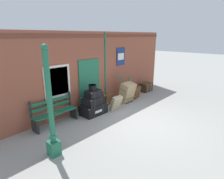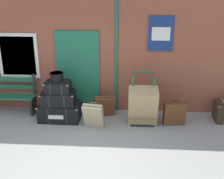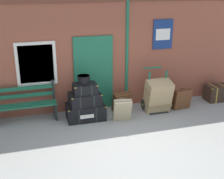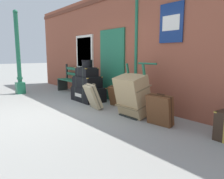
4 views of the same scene
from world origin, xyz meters
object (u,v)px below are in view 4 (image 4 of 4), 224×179
large_brown_trunk (133,95)px  suitcase_slate (160,110)px  steamer_trunk_base (88,94)px  platform_bench (73,80)px  lamp_post (19,63)px  porters_trolley (138,104)px  suitcase_brown (93,96)px  suitcase_beige (118,96)px  steamer_trunk_top (87,72)px  round_hatbox (87,63)px  steamer_trunk_middle (87,82)px

large_brown_trunk → suitcase_slate: (0.76, 0.00, -0.18)m
steamer_trunk_base → large_brown_trunk: 2.05m
platform_bench → suitcase_slate: 4.34m
lamp_post → suitcase_slate: lamp_post is taller
steamer_trunk_base → porters_trolley: (2.03, 0.05, 0.06)m
suitcase_slate → suitcase_brown: size_ratio=0.97×
suitcase_slate → suitcase_beige: 1.74m
steamer_trunk_top → round_hatbox: round_hatbox is taller
lamp_post → suitcase_beige: lamp_post is taller
lamp_post → steamer_trunk_top: size_ratio=4.68×
platform_bench → suitcase_slate: platform_bench is taller
porters_trolley → suitcase_beige: (-0.94, 0.20, 0.00)m
steamer_trunk_base → round_hatbox: bearing=-165.7°
lamp_post → porters_trolley: lamp_post is taller
suitcase_slate → suitcase_beige: size_ratio=1.12×
lamp_post → platform_bench: (1.01, 1.56, -0.64)m
round_hatbox → suitcase_brown: round_hatbox is taller
porters_trolley → round_hatbox: bearing=-178.5°
round_hatbox → suitcase_beige: round_hatbox is taller
steamer_trunk_middle → steamer_trunk_top: bearing=-51.4°
steamer_trunk_top → suitcase_brown: size_ratio=0.95×
steamer_trunk_base → steamer_trunk_top: bearing=-98.7°
large_brown_trunk → suitcase_beige: 1.03m
platform_bench → suitcase_brown: size_ratio=2.48×
suitcase_slate → lamp_post: bearing=-168.4°
platform_bench → steamer_trunk_middle: size_ratio=1.90×
steamer_trunk_top → suitcase_beige: 1.28m
platform_bench → steamer_trunk_top: 1.62m
round_hatbox → suitcase_beige: size_ratio=0.58×
porters_trolley → suitcase_slate: porters_trolley is taller
round_hatbox → large_brown_trunk: round_hatbox is taller
steamer_trunk_middle → porters_trolley: (2.04, 0.07, -0.31)m
porters_trolley → large_brown_trunk: 0.27m
platform_bench → suitcase_brown: 2.54m
platform_bench → large_brown_trunk: 3.58m
steamer_trunk_middle → lamp_post: bearing=-154.5°
platform_bench → steamer_trunk_top: size_ratio=2.61×
large_brown_trunk → round_hatbox: bearing=176.5°
round_hatbox → suitcase_beige: (1.11, 0.25, -0.85)m
lamp_post → suitcase_slate: (5.32, 1.09, -0.78)m
steamer_trunk_base → porters_trolley: porters_trolley is taller
lamp_post → porters_trolley: (4.56, 1.27, -0.81)m
steamer_trunk_middle → porters_trolley: size_ratio=0.71×
suitcase_beige → steamer_trunk_top: bearing=-165.5°
steamer_trunk_base → suitcase_beige: bearing=12.9°
suitcase_brown → steamer_trunk_middle: bearing=156.0°
steamer_trunk_base → suitcase_slate: size_ratio=1.63×
large_brown_trunk → suitcase_slate: size_ratio=1.53×
platform_bench → suitcase_slate: size_ratio=2.55×
lamp_post → suitcase_brown: lamp_post is taller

